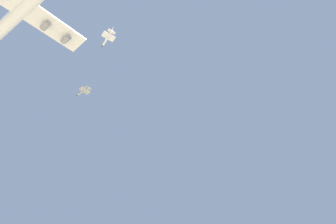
# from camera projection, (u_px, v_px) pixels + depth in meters

# --- Properties ---
(carrier_jet) EXTENTS (71.29, 58.21, 20.23)m
(carrier_jet) POSITION_uv_depth(u_px,v_px,m) (24.00, 8.00, 119.68)
(carrier_jet) COLOR white
(chase_jet_lead) EXTENTS (14.21, 10.98, 4.00)m
(chase_jet_lead) POSITION_uv_depth(u_px,v_px,m) (83.00, 91.00, 196.11)
(chase_jet_lead) COLOR #999EA3
(chase_jet_right_wing) EXTENTS (15.30, 8.88, 4.00)m
(chase_jet_right_wing) POSITION_uv_depth(u_px,v_px,m) (107.00, 38.00, 161.11)
(chase_jet_right_wing) COLOR silver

